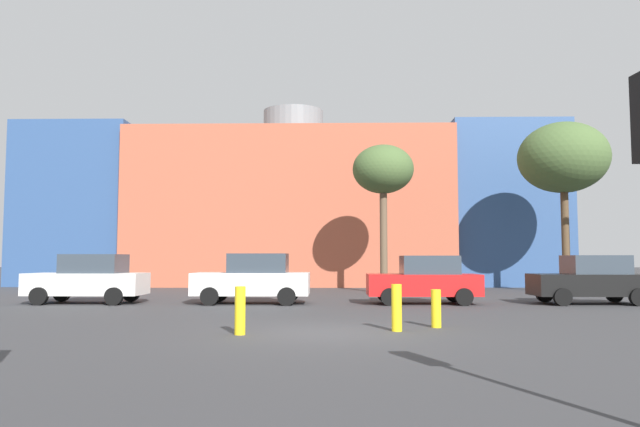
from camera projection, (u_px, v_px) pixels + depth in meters
The scene contains 11 objects.
ground_plane at pixel (327, 332), 13.63m from camera, with size 200.00×200.00×0.00m, color #38383A.
building_backdrop at pixel (293, 210), 39.85m from camera, with size 33.81×10.48×11.59m.
parked_car_0 at pixel (89, 279), 22.50m from camera, with size 4.25×2.09×1.84m.
parked_car_1 at pixel (253, 279), 22.37m from camera, with size 4.31×2.11×1.87m.
parked_car_2 at pixel (425, 280), 22.25m from camera, with size 4.13×2.03×1.79m.
parked_car_3 at pixel (591, 280), 22.13m from camera, with size 4.16×2.04×1.80m.
bare_tree_0 at pixel (383, 171), 29.57m from camera, with size 3.02×3.02×7.31m.
bare_tree_1 at pixel (563, 158), 29.96m from camera, with size 4.43×4.43×8.51m.
bollard_yellow_0 at pixel (397, 308), 13.90m from camera, with size 0.24×0.24×1.09m, color yellow.
bollard_yellow_1 at pixel (240, 311), 13.26m from camera, with size 0.24×0.24×1.07m, color yellow.
bollard_yellow_2 at pixel (436, 308), 14.64m from camera, with size 0.24×0.24×0.93m, color yellow.
Camera 1 is at (0.11, -13.80, 1.69)m, focal length 33.55 mm.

